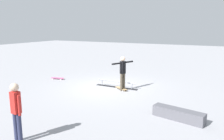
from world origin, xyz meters
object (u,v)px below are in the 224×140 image
Objects in this scene: skate_ledge at (178,114)px; loose_skateboard_pink at (58,78)px; bystander_red_shirt at (16,109)px; grind_rail at (116,85)px; skateboard_main at (121,88)px; skater_main at (123,71)px.

skate_ledge is 2.11× the size of loose_skateboard_pink.
bystander_red_shirt reaches higher than skate_ledge.
grind_rail is 3.93m from loose_skateboard_pink.
bystander_red_shirt is at bearing 90.52° from grind_rail.
loose_skateboard_pink is at bearing -155.04° from skateboard_main.
skate_ledge is 4.00m from skater_main.
loose_skateboard_pink is at bearing -50.76° from bystander_red_shirt.
skater_main is (-0.53, 0.40, 0.84)m from grind_rail.
skate_ledge is at bearing 148.15° from loose_skateboard_pink.
bystander_red_shirt is 2.01× the size of loose_skateboard_pink.
skateboard_main is 0.48× the size of bystander_red_shirt.
skater_main is at bearing -87.71° from bystander_red_shirt.
skateboard_main is 4.37m from loose_skateboard_pink.
skater_main is 0.92m from skateboard_main.
skater_main is 2.12× the size of skateboard_main.
grind_rail is 0.54m from skateboard_main.
skate_ledge is 1.03× the size of skater_main.
skater_main reaches higher than skate_ledge.
skateboard_main is at bearing 163.81° from loose_skateboard_pink.
skate_ledge is (-3.69, 2.73, 0.04)m from grind_rail.
skateboard_main is 0.97× the size of loose_skateboard_pink.
grind_rail is at bearing 75.17° from skater_main.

